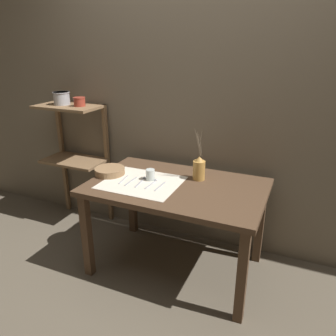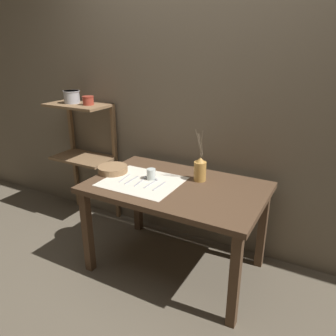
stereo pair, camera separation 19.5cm
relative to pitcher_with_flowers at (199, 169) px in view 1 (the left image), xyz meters
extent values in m
plane|color=brown|center=(-0.12, -0.16, -0.80)|extent=(12.00, 12.00, 0.00)
cube|color=#6B5E4C|center=(-0.12, 0.35, 0.40)|extent=(7.00, 0.06, 2.40)
cube|color=#4C3523|center=(-0.12, -0.16, -0.11)|extent=(1.28, 0.81, 0.04)
cube|color=#4C3523|center=(-0.69, -0.51, -0.46)|extent=(0.06, 0.06, 0.68)
cube|color=#4C3523|center=(0.46, -0.51, -0.46)|extent=(0.06, 0.06, 0.68)
cube|color=#4C3523|center=(-0.69, 0.18, -0.46)|extent=(0.06, 0.06, 0.68)
cube|color=#4C3523|center=(0.46, 0.18, -0.46)|extent=(0.06, 0.06, 0.68)
cube|color=brown|center=(-1.28, 0.13, 0.35)|extent=(0.58, 0.34, 0.02)
cube|color=brown|center=(-1.28, 0.13, -0.16)|extent=(0.58, 0.34, 0.02)
cube|color=brown|center=(-1.55, 0.29, -0.22)|extent=(0.04, 0.04, 1.16)
cube|color=brown|center=(-1.01, 0.29, -0.22)|extent=(0.04, 0.04, 1.16)
cube|color=beige|center=(-0.37, -0.23, -0.09)|extent=(0.56, 0.47, 0.00)
cylinder|color=#B7843D|center=(0.00, 0.00, -0.01)|extent=(0.09, 0.09, 0.15)
cone|color=#B7843D|center=(0.00, 0.00, 0.08)|extent=(0.07, 0.07, 0.04)
cylinder|color=brown|center=(0.00, 0.00, 0.20)|extent=(0.03, 0.03, 0.20)
cylinder|color=brown|center=(-0.01, -0.01, 0.20)|extent=(0.04, 0.03, 0.21)
cylinder|color=brown|center=(-0.01, 0.01, 0.19)|extent=(0.04, 0.02, 0.17)
cylinder|color=brown|center=(-0.01, 0.01, 0.19)|extent=(0.03, 0.01, 0.18)
cylinder|color=brown|center=(0.00, -0.02, 0.19)|extent=(0.04, 0.05, 0.18)
cylinder|color=brown|center=(0.00, 0.01, 0.17)|extent=(0.02, 0.01, 0.16)
cylinder|color=#8E6B47|center=(-0.67, -0.18, -0.06)|extent=(0.23, 0.23, 0.05)
cylinder|color=silver|center=(-0.33, -0.16, -0.04)|extent=(0.07, 0.07, 0.08)
cube|color=#A8A8AD|center=(-0.51, -0.24, -0.08)|extent=(0.03, 0.17, 0.00)
cube|color=#A8A8AD|center=(-0.45, -0.25, -0.08)|extent=(0.01, 0.17, 0.00)
cube|color=#A8A8AD|center=(-0.37, -0.25, -0.08)|extent=(0.03, 0.17, 0.00)
sphere|color=#A8A8AD|center=(-0.38, -0.17, -0.08)|extent=(0.02, 0.02, 0.02)
cube|color=#A8A8AD|center=(-0.28, -0.24, -0.08)|extent=(0.02, 0.17, 0.00)
sphere|color=#A8A8AD|center=(-0.28, -0.16, -0.08)|extent=(0.02, 0.02, 0.02)
cube|color=#A8A8AD|center=(-0.21, -0.25, -0.08)|extent=(0.02, 0.17, 0.00)
cylinder|color=#A8A8AD|center=(-1.35, 0.13, 0.42)|extent=(0.14, 0.14, 0.11)
cylinder|color=#A8A8AD|center=(-1.35, 0.13, 0.47)|extent=(0.15, 0.15, 0.01)
cylinder|color=#9E3828|center=(-1.16, 0.13, 0.40)|extent=(0.10, 0.10, 0.08)
cylinder|color=#9E3828|center=(-1.16, 0.13, 0.44)|extent=(0.10, 0.10, 0.01)
camera|label=1|loc=(0.70, -2.19, 0.87)|focal=35.00mm
camera|label=2|loc=(0.88, -2.10, 0.87)|focal=35.00mm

